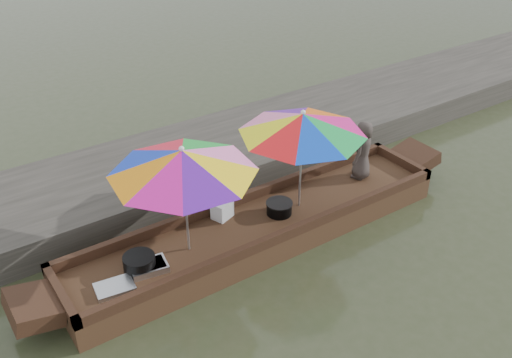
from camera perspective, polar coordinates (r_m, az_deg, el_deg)
water at (r=8.43m, az=0.39°, el=-6.12°), size 80.00×80.00×0.00m
dock at (r=9.88m, az=-6.90°, el=1.46°), size 22.00×2.20×0.50m
boat_hull at (r=8.33m, az=0.39°, el=-5.16°), size 5.87×1.20×0.35m
cooking_pot at (r=7.44m, az=-11.58°, el=-8.25°), size 0.41×0.41×0.22m
tray_crayfish at (r=7.46m, az=-10.68°, el=-8.66°), size 0.51×0.40×0.09m
tray_scallop at (r=7.28m, az=-13.95°, el=-10.49°), size 0.51×0.38×0.06m
charcoal_grill at (r=8.34m, az=2.34°, el=-2.95°), size 0.37×0.37×0.17m
supply_bag at (r=8.24m, az=-3.40°, el=-3.08°), size 0.34×0.30×0.26m
vendor at (r=9.19m, az=10.64°, el=2.87°), size 0.57×0.49×0.97m
umbrella_bow at (r=7.30m, az=-7.07°, el=-2.14°), size 2.35×2.35×1.55m
umbrella_stern at (r=8.18m, az=4.52°, el=1.91°), size 1.85×1.85×1.55m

